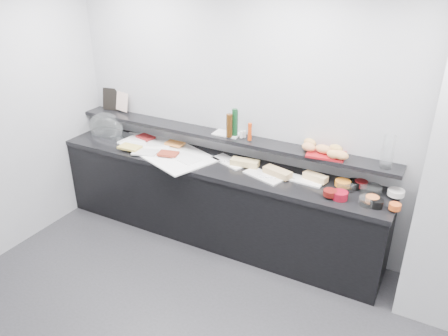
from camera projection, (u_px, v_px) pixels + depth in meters
The scene contains 53 objects.
back_wall at pixel (291, 124), 4.25m from camera, with size 5.00×0.02×2.70m, color #A8AAAF.
buffet_cabinet at pixel (215, 202), 4.72m from camera, with size 3.60×0.60×0.85m, color black.
counter_top at pixel (214, 165), 4.52m from camera, with size 3.62×0.62×0.05m, color black.
wall_shelf at pixel (222, 136), 4.55m from camera, with size 3.60×0.25×0.04m, color black.
cloche_base at pixel (113, 136), 5.12m from camera, with size 0.41×0.28×0.04m, color silver.
cloche_dome at pixel (106, 127), 5.11m from camera, with size 0.42×0.27×0.34m, color white.
linen_runner at pixel (164, 150), 4.78m from camera, with size 1.22×0.58×0.01m, color white.
platter_meat_a at pixel (137, 137), 5.08m from camera, with size 0.32×0.21×0.01m, color white.
food_meat_a at pixel (146, 137), 5.04m from camera, with size 0.21×0.13×0.02m, color maroon.
platter_salmon at pixel (159, 144), 4.91m from camera, with size 0.27×0.18×0.01m, color white.
food_salmon at pixel (175, 143), 4.86m from camera, with size 0.20×0.13×0.02m, color orange.
platter_cheese at pixel (145, 152), 4.69m from camera, with size 0.26×0.17×0.01m, color silver.
food_cheese at pixel (130, 147), 4.77m from camera, with size 0.24×0.15×0.02m, color #DABE55.
platter_meat_b at pixel (186, 158), 4.55m from camera, with size 0.29×0.20×0.01m, color white.
food_meat_b at pixel (168, 154), 4.61m from camera, with size 0.21×0.13×0.02m, color maroon.
sandwich_plate_left at pixel (229, 162), 4.51m from camera, with size 0.40×0.17×0.01m, color white.
sandwich_food_left at pixel (245, 163), 4.40m from camera, with size 0.29×0.11×0.06m, color tan.
tongs_left at pixel (226, 162), 4.49m from camera, with size 0.01×0.01×0.16m, color silver.
sandwich_plate_mid at pixel (263, 176), 4.21m from camera, with size 0.40×0.17×0.01m, color silver.
sandwich_food_mid at pixel (277, 172), 4.20m from camera, with size 0.28×0.11×0.06m, color tan.
tongs_mid at pixel (267, 177), 4.17m from camera, with size 0.01×0.01×0.16m, color #B3B6BB.
sandwich_plate_right at pixel (305, 181), 4.13m from camera, with size 0.35×0.15×0.01m, color white.
sandwich_food_right at pixel (315, 177), 4.11m from camera, with size 0.23×0.09×0.06m, color #E7BB79.
tongs_right at pixel (287, 177), 4.18m from camera, with size 0.01×0.01×0.16m, color silver.
bowl_glass_fruit at pixel (346, 185), 3.98m from camera, with size 0.18×0.18×0.07m, color silver.
fill_glass_fruit at pixel (343, 183), 4.00m from camera, with size 0.14×0.14×0.05m, color orange.
bowl_black_jam at pixel (354, 184), 4.00m from camera, with size 0.13×0.13×0.07m, color black.
fill_black_jam at pixel (361, 183), 3.99m from camera, with size 0.12×0.12×0.05m, color #520B0E.
bowl_glass_cream at pixel (371, 190), 3.91m from camera, with size 0.19×0.19×0.07m, color white.
fill_glass_cream at pixel (396, 193), 3.84m from camera, with size 0.15×0.15×0.05m, color white.
bowl_red_jam at pixel (340, 195), 3.82m from camera, with size 0.14×0.14×0.07m, color maroon.
fill_red_jam at pixel (330, 193), 3.83m from camera, with size 0.12×0.12×0.05m, color #530E0B.
bowl_glass_salmon at pixel (368, 201), 3.72m from camera, with size 0.14×0.14×0.07m, color white.
fill_glass_salmon at pixel (372, 199), 3.73m from camera, with size 0.11×0.11×0.05m, color #CF6932.
bowl_black_fruit at pixel (376, 203), 3.69m from camera, with size 0.11×0.11×0.07m, color black.
fill_black_fruit at pixel (395, 207), 3.62m from camera, with size 0.10×0.10×0.05m, color #CF501C.
framed_print at pixel (111, 99), 5.23m from camera, with size 0.21×0.02×0.26m, color black.
print_art at pixel (122, 102), 5.14m from camera, with size 0.20×0.00×0.22m, color beige.
condiment_tray at pixel (227, 134), 4.54m from camera, with size 0.28×0.17×0.01m, color silver.
bottle_green_a at pixel (235, 123), 4.44m from camera, with size 0.06×0.06×0.26m, color #0E3519.
bottle_brown at pixel (229, 126), 4.40m from camera, with size 0.06×0.06×0.24m, color #3E230B.
bottle_green_b at pixel (235, 122), 4.43m from camera, with size 0.06×0.06×0.28m, color #103A1C.
bottle_hot at pixel (250, 132), 4.33m from camera, with size 0.04×0.04×0.18m, color #C0390D.
shaker_salt at pixel (241, 135), 4.41m from camera, with size 0.03×0.03×0.07m, color silver.
shaker_pepper at pixel (245, 134), 4.42m from camera, with size 0.03×0.03×0.07m, color silver.
bread_tray at pixel (326, 154), 4.06m from camera, with size 0.34×0.24×0.02m, color maroon.
bread_roll_nw at pixel (310, 143), 4.18m from camera, with size 0.14×0.09×0.08m, color tan.
bread_roll_sw at pixel (309, 147), 4.08m from camera, with size 0.14×0.09×0.08m, color #CD834E.
bread_roll_s at pixel (333, 154), 3.94m from camera, with size 0.12×0.07×0.08m, color tan.
bread_roll_se at pixel (340, 155), 3.92m from camera, with size 0.15×0.10×0.08m, color tan.
bread_roll_midw at pixel (323, 149), 4.04m from camera, with size 0.16×0.10×0.08m, color #C7834C.
bread_roll_mide at pixel (336, 149), 4.05m from camera, with size 0.14×0.09×0.08m, color tan.
carafe at pixel (388, 152), 3.76m from camera, with size 0.11×0.11×0.30m, color white.
Camera 1 is at (1.33, -1.85, 2.81)m, focal length 35.00 mm.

